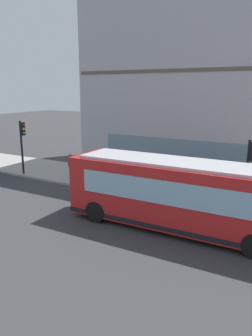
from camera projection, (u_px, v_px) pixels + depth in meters
ground at (128, 216)px, 15.86m from camera, size 120.00×120.00×0.00m
sidewalk_curb at (167, 188)px, 20.09m from camera, size 4.83×40.00×0.15m
building_corner at (203, 82)px, 24.07m from camera, size 8.21×16.62×13.09m
city_bus_nearside at (178, 195)px, 14.10m from camera, size 2.60×10.04×3.07m
traffic_light_near_corner at (251, 162)px, 15.60m from camera, size 0.32×0.49×3.54m
traffic_light_down_block at (22, 137)px, 22.58m from camera, size 0.32×0.49×3.76m
pedestrian_walking_along_curb at (243, 177)px, 18.26m from camera, size 0.32×0.32×1.81m
pedestrian_near_hydrant at (115, 171)px, 20.07m from camera, size 0.32×0.32×1.69m
pedestrian_near_building_entrance at (70, 164)px, 21.71m from camera, size 0.32×0.32×1.79m
pedestrian_by_light_pole at (155, 168)px, 20.99m from camera, size 0.32×0.32×1.63m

